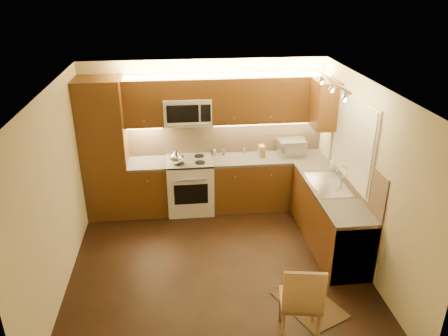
{
  "coord_description": "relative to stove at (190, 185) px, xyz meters",
  "views": [
    {
      "loc": [
        -0.47,
        -5.0,
        3.74
      ],
      "look_at": [
        0.15,
        0.55,
        1.25
      ],
      "focal_mm": 35.1,
      "sensor_mm": 36.0,
      "label": 1
    }
  ],
  "objects": [
    {
      "name": "upper_cab_back_left",
      "position": [
        -0.69,
        0.15,
        1.42
      ],
      "size": [
        0.62,
        0.35,
        0.75
      ],
      "primitive_type": "cube",
      "color": "#4B2C10",
      "rests_on": "wall_back"
    },
    {
      "name": "sink",
      "position": [
        2.0,
        -1.12,
        0.52
      ],
      "size": [
        0.52,
        0.86,
        0.15
      ],
      "primitive_type": null,
      "color": "silver",
      "rests_on": "counter_right"
    },
    {
      "name": "spice_jar_b",
      "position": [
        0.59,
        0.19,
        0.49
      ],
      "size": [
        0.05,
        0.05,
        0.1
      ],
      "primitive_type": "cylinder",
      "rotation": [
        0.0,
        0.0,
        0.37
      ],
      "color": "brown",
      "rests_on": "counter_back_right"
    },
    {
      "name": "window_frame",
      "position": [
        2.29,
        -1.12,
        1.14
      ],
      "size": [
        0.03,
        1.44,
        1.24
      ],
      "primitive_type": "cube",
      "color": "silver",
      "rests_on": "wall_right"
    },
    {
      "name": "spice_jar_d",
      "position": [
        0.96,
        0.25,
        0.49
      ],
      "size": [
        0.05,
        0.05,
        0.09
      ],
      "primitive_type": "cylinder",
      "rotation": [
        0.0,
        0.0,
        0.23
      ],
      "color": "olive",
      "rests_on": "counter_back_right"
    },
    {
      "name": "upper_cab_back_right",
      "position": [
        1.34,
        0.15,
        1.42
      ],
      "size": [
        1.92,
        0.35,
        0.75
      ],
      "primitive_type": "cube",
      "color": "#4B2C10",
      "rests_on": "wall_back"
    },
    {
      "name": "toaster_oven",
      "position": [
        1.74,
        0.1,
        0.57
      ],
      "size": [
        0.46,
        0.36,
        0.27
      ],
      "primitive_type": "cube",
      "rotation": [
        0.0,
        0.0,
        0.05
      ],
      "color": "silver",
      "rests_on": "counter_back_right"
    },
    {
      "name": "wall_back",
      "position": [
        0.3,
        0.32,
        0.79
      ],
      "size": [
        4.0,
        0.01,
        2.5
      ],
      "primitive_type": "cube",
      "color": "beige",
      "rests_on": "ground"
    },
    {
      "name": "counter_right",
      "position": [
        2.0,
        -1.28,
        0.42
      ],
      "size": [
        0.6,
        2.0,
        0.04
      ],
      "primitive_type": "cube",
      "color": "#3B3835",
      "rests_on": "base_cab_right"
    },
    {
      "name": "soap_bottle",
      "position": [
        2.24,
        -0.59,
        0.54
      ],
      "size": [
        0.11,
        0.11,
        0.21
      ],
      "primitive_type": "imported",
      "rotation": [
        0.0,
        0.0,
        -0.2
      ],
      "color": "white",
      "rests_on": "counter_right"
    },
    {
      "name": "knife_block",
      "position": [
        1.22,
        0.06,
        0.54
      ],
      "size": [
        0.1,
        0.15,
        0.2
      ],
      "primitive_type": "cube",
      "rotation": [
        0.0,
        0.0,
        0.08
      ],
      "color": "#9C6D46",
      "rests_on": "counter_back_right"
    },
    {
      "name": "pantry",
      "position": [
        -1.35,
        0.02,
        0.69
      ],
      "size": [
        0.7,
        0.6,
        2.3
      ],
      "primitive_type": "cube",
      "color": "#4B2C10",
      "rests_on": "floor"
    },
    {
      "name": "faucet",
      "position": [
        2.18,
        -1.12,
        0.59
      ],
      "size": [
        0.2,
        0.04,
        0.3
      ],
      "primitive_type": null,
      "color": "silver",
      "rests_on": "counter_right"
    },
    {
      "name": "ceiling",
      "position": [
        0.3,
        -1.68,
        2.04
      ],
      "size": [
        4.0,
        4.0,
        0.01
      ],
      "primitive_type": "cube",
      "color": "beige",
      "rests_on": "ground"
    },
    {
      "name": "spice_jar_a",
      "position": [
        0.44,
        0.23,
        0.49
      ],
      "size": [
        0.05,
        0.05,
        0.09
      ],
      "primitive_type": "cylinder",
      "rotation": [
        0.0,
        0.0,
        -0.06
      ],
      "color": "silver",
      "rests_on": "counter_back_right"
    },
    {
      "name": "upper_cab_bridge",
      "position": [
        0.0,
        0.15,
        1.63
      ],
      "size": [
        0.76,
        0.35,
        0.31
      ],
      "primitive_type": "cube",
      "color": "#4B2C10",
      "rests_on": "wall_back"
    },
    {
      "name": "kettle",
      "position": [
        -0.22,
        -0.14,
        0.58
      ],
      "size": [
        0.25,
        0.25,
        0.25
      ],
      "primitive_type": null,
      "rotation": [
        0.0,
        0.0,
        0.21
      ],
      "color": "silver",
      "rests_on": "stove"
    },
    {
      "name": "spice_jar_c",
      "position": [
        0.44,
        0.26,
        0.49
      ],
      "size": [
        0.05,
        0.05,
        0.1
      ],
      "primitive_type": "cylinder",
      "rotation": [
        0.0,
        0.0,
        -0.04
      ],
      "color": "silver",
      "rests_on": "counter_back_right"
    },
    {
      "name": "window_blinds",
      "position": [
        2.27,
        -1.12,
        1.14
      ],
      "size": [
        0.02,
        1.36,
        1.16
      ],
      "primitive_type": "cube",
      "color": "silver",
      "rests_on": "wall_right"
    },
    {
      "name": "counter_back_right",
      "position": [
        1.34,
        0.02,
        0.42
      ],
      "size": [
        1.92,
        0.6,
        0.04
      ],
      "primitive_type": "cube",
      "color": "#3B3835",
      "rests_on": "base_cab_back_right"
    },
    {
      "name": "backsplash_back",
      "position": [
        0.65,
        0.31,
        0.74
      ],
      "size": [
        3.3,
        0.02,
        0.6
      ],
      "primitive_type": "cube",
      "color": "tan",
      "rests_on": "wall_back"
    },
    {
      "name": "floor",
      "position": [
        0.3,
        -1.68,
        -0.46
      ],
      "size": [
        4.0,
        4.0,
        0.01
      ],
      "primitive_type": "cube",
      "color": "black",
      "rests_on": "ground"
    },
    {
      "name": "base_cab_back_right",
      "position": [
        1.34,
        0.02,
        -0.03
      ],
      "size": [
        1.92,
        0.6,
        0.86
      ],
      "primitive_type": "cube",
      "color": "#4B2C10",
      "rests_on": "floor"
    },
    {
      "name": "rug",
      "position": [
        1.34,
        -2.58,
        -0.45
      ],
      "size": [
        0.88,
        1.01,
        0.01
      ],
      "primitive_type": "cube",
      "rotation": [
        0.0,
        0.0,
        0.43
      ],
      "color": "black",
      "rests_on": "floor"
    },
    {
      "name": "wall_front",
      "position": [
        0.3,
        -3.67,
        0.79
      ],
      "size": [
        4.0,
        0.01,
        2.5
      ],
      "primitive_type": "cube",
      "color": "beige",
      "rests_on": "ground"
    },
    {
      "name": "backsplash_right",
      "position": [
        2.29,
        -1.28,
        0.74
      ],
      "size": [
        0.02,
        2.0,
        0.6
      ],
      "primitive_type": "cube",
      "color": "tan",
      "rests_on": "wall_right"
    },
    {
      "name": "track_light_bar",
      "position": [
        1.85,
        -1.27,
        2.0
      ],
      "size": [
        0.04,
        1.2,
        0.03
      ],
      "primitive_type": "cube",
      "color": "silver",
      "rests_on": "ceiling"
    },
    {
      "name": "stove",
      "position": [
        0.0,
        0.0,
        0.0
      ],
      "size": [
        0.76,
        0.65,
        0.92
      ],
      "primitive_type": null,
      "color": "silver",
      "rests_on": "floor"
    },
    {
      "name": "microwave",
      "position": [
        0.0,
        0.14,
        1.26
      ],
      "size": [
        0.76,
        0.38,
        0.44
      ],
      "primitive_type": null,
      "color": "silver",
      "rests_on": "wall_back"
    },
    {
      "name": "wall_left",
      "position": [
        -1.7,
        -1.68,
        0.79
      ],
      "size": [
        0.01,
        4.0,
        2.5
      ],
      "primitive_type": "cube",
      "color": "beige",
      "rests_on": "ground"
    },
    {
      "name": "upper_cab_right_corner",
      "position": [
        2.12,
        -0.28,
        1.42
      ],
      "size": [
        0.35,
        0.5,
        0.75
      ],
      "primitive_type": "cube",
      "color": "#4B2C10",
      "rests_on": "wall_right"
    },
    {
      "name": "base_cab_right",
      "position": [
        2.0,
        -1.28,
        -0.03
      ],
      "size": [
        0.6,
        2.0,
        0.86
      ],
      "primitive_type": "cube",
      "color": "#4B2C10",
      "rests_on": "floor"
    },
    {
      "name": "counter_back_left",
      "position": [
        -0.69,
        0.02,
        0.42
      ],
      "size": [
        0.62,
        0.6,
        0.04
      ],
      "primitive_type": "cube",
      "color": "#3B3835",
      "rests_on": "base_cab_back_left"
    },
    {
      "name": "dining_chair",
      "position": [
        1.08,
        -3.01,
        0.04
      ],
      "size": [
        0.5,
        0.5,
        0.99
      ],
      "primitive_type": null,
      "rotation": [
        0.0,
        0.0,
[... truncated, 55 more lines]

